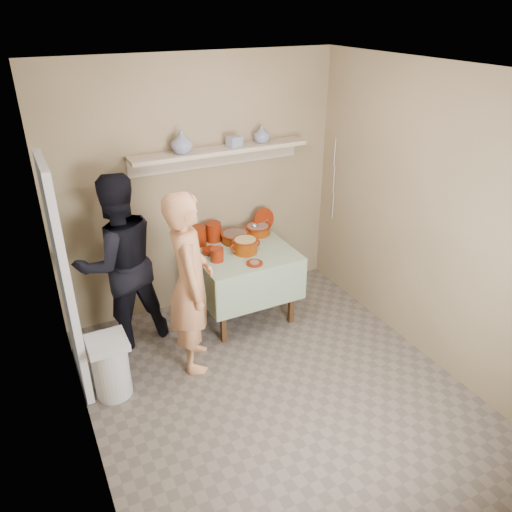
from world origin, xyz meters
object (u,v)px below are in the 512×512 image
person_helper (119,262)px  serving_table (242,260)px  person_cook (190,283)px  trash_bin (111,367)px  cazuela_rice (245,245)px

person_helper → serving_table: person_helper is taller
person_cook → trash_bin: size_ratio=2.98×
person_cook → cazuela_rice: bearing=-42.6°
person_helper → cazuela_rice: person_helper is taller
cazuela_rice → person_helper: bearing=171.5°
trash_bin → cazuela_rice: bearing=20.2°
person_cook → serving_table: 0.93m
person_helper → serving_table: size_ratio=1.75×
serving_table → person_helper: bearing=175.3°
person_cook → serving_table: person_cook is taller
person_helper → cazuela_rice: bearing=162.7°
person_cook → person_helper: 0.79m
person_helper → trash_bin: 0.98m
person_cook → serving_table: bearing=-38.0°
person_cook → cazuela_rice: (0.74, 0.45, 0.01)m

